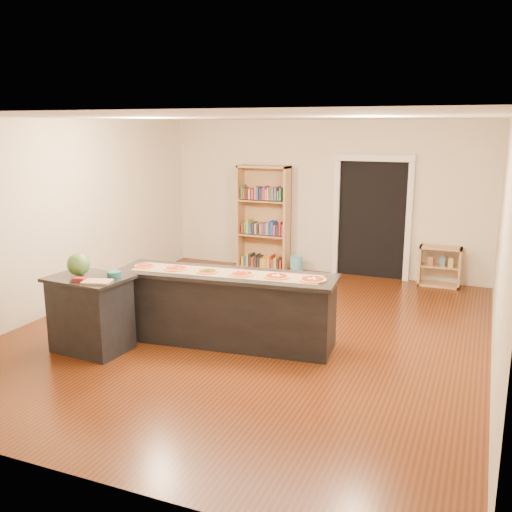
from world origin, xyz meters
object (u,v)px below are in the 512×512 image
at_px(kitchen_island, 226,308).
at_px(watermelon, 78,265).
at_px(bookshelf, 263,218).
at_px(waste_bin, 296,265).
at_px(low_shelf, 440,266).
at_px(side_counter, 91,313).

bearing_deg(kitchen_island, watermelon, -157.02).
bearing_deg(kitchen_island, bookshelf, 99.01).
relative_size(bookshelf, waste_bin, 5.70).
xyz_separation_m(waste_bin, watermelon, (-1.29, -4.45, 0.89)).
xyz_separation_m(low_shelf, watermelon, (-3.82, -4.61, 0.72)).
relative_size(kitchen_island, bookshelf, 1.41).
distance_m(bookshelf, waste_bin, 1.09).
xyz_separation_m(side_counter, bookshelf, (0.43, 4.59, 0.52)).
relative_size(waste_bin, watermelon, 1.27).
bearing_deg(watermelon, bookshelf, 82.86).
height_order(low_shelf, waste_bin, low_shelf).
xyz_separation_m(side_counter, watermelon, (-0.14, 0.01, 0.60)).
distance_m(low_shelf, watermelon, 6.03).
distance_m(kitchen_island, bookshelf, 3.90).
xyz_separation_m(kitchen_island, waste_bin, (-0.26, 3.60, -0.29)).
bearing_deg(bookshelf, waste_bin, -10.89).
relative_size(low_shelf, watermelon, 2.53).
bearing_deg(kitchen_island, waste_bin, 88.52).
bearing_deg(side_counter, kitchen_island, 35.87).
bearing_deg(side_counter, low_shelf, 56.20).
bearing_deg(bookshelf, kitchen_island, -75.35).
xyz_separation_m(bookshelf, waste_bin, (0.72, -0.14, -0.81)).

